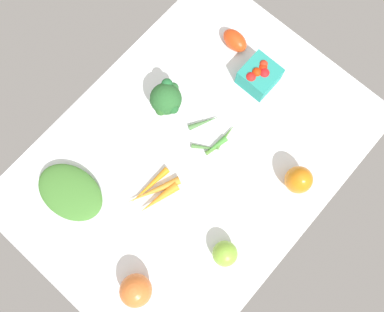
{
  "coord_description": "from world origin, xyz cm",
  "views": [
    {
      "loc": [
        17.92,
        15.89,
        111.82
      ],
      "look_at": [
        0.0,
        0.0,
        4.0
      ],
      "focal_mm": 35.8,
      "sensor_mm": 36.0,
      "label": 1
    }
  ],
  "objects": [
    {
      "name": "heirloom_tomato_green",
      "position": [
        14.54,
        24.79,
        5.46
      ],
      "size": [
        6.93,
        6.93,
        6.93
      ],
      "primitive_type": "sphere",
      "color": "#86BE3B",
      "rests_on": "tablecloth"
    },
    {
      "name": "leafy_greens_clump",
      "position": [
        30.69,
        -18.8,
        4.15
      ],
      "size": [
        16.46,
        21.81,
        4.3
      ],
      "primitive_type": "ellipsoid",
      "rotation": [
        0.0,
        0.0,
        4.83
      ],
      "color": "#448032",
      "rests_on": "tablecloth"
    },
    {
      "name": "bell_pepper_orange",
      "position": [
        -14.1,
        27.05,
        6.88
      ],
      "size": [
        10.06,
        10.06,
        9.75
      ],
      "primitive_type": "ellipsoid",
      "rotation": [
        0.0,
        0.0,
        1.99
      ],
      "color": "orange",
      "rests_on": "tablecloth"
    },
    {
      "name": "carrot_bunch",
      "position": [
        15.0,
        -0.91,
        3.25
      ],
      "size": [
        15.74,
        9.91,
        2.85
      ],
      "color": "orange",
      "rests_on": "tablecloth"
    },
    {
      "name": "okra_pile",
      "position": [
        -8.2,
        0.92,
        2.8
      ],
      "size": [
        14.27,
        12.94,
        1.95
      ],
      "color": "#4B8033",
      "rests_on": "tablecloth"
    },
    {
      "name": "tablecloth",
      "position": [
        0.0,
        0.0,
        1.0
      ],
      "size": [
        104.0,
        76.0,
        2.0
      ],
      "primitive_type": "cube",
      "color": "white",
      "rests_on": "ground"
    },
    {
      "name": "heirloom_tomato_orange",
      "position": [
        37.22,
        13.3,
        6.35
      ],
      "size": [
        8.69,
        8.69,
        8.69
      ],
      "primitive_type": "sphere",
      "color": "orange",
      "rests_on": "tablecloth"
    },
    {
      "name": "roma_tomato",
      "position": [
        -35.91,
        -14.19,
        4.69
      ],
      "size": [
        6.17,
        9.14,
        5.39
      ],
      "primitive_type": "ellipsoid",
      "rotation": [
        0.0,
        0.0,
        1.48
      ],
      "color": "red",
      "rests_on": "tablecloth"
    },
    {
      "name": "berry_basket",
      "position": [
        -31.35,
        -1.05,
        5.9
      ],
      "size": [
        10.06,
        10.06,
        8.02
      ],
      "color": "teal",
      "rests_on": "tablecloth"
    },
    {
      "name": "broccoli_head",
      "position": [
        -6.69,
        -15.7,
        9.34
      ],
      "size": [
        10.17,
        9.72,
        12.1
      ],
      "color": "#AACC7F",
      "rests_on": "tablecloth"
    }
  ]
}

